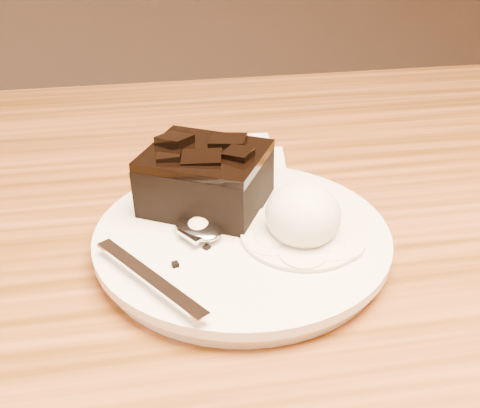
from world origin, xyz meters
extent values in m
cylinder|color=white|center=(0.01, -0.05, 0.76)|extent=(0.24, 0.24, 0.02)
cube|color=black|center=(-0.02, -0.01, 0.79)|extent=(0.13, 0.12, 0.05)
ellipsoid|color=white|center=(0.05, -0.07, 0.79)|extent=(0.06, 0.06, 0.05)
cylinder|color=white|center=(0.05, -0.07, 0.77)|extent=(0.10, 0.10, 0.00)
cube|color=white|center=(0.01, 0.12, 0.75)|extent=(0.14, 0.14, 0.01)
cube|color=black|center=(0.06, -0.04, 0.77)|extent=(0.01, 0.01, 0.00)
cube|color=black|center=(-0.02, -0.07, 0.77)|extent=(0.01, 0.01, 0.00)
cube|color=black|center=(0.04, -0.07, 0.77)|extent=(0.00, 0.01, 0.00)
cube|color=black|center=(-0.05, -0.09, 0.77)|extent=(0.01, 0.01, 0.00)
camera|label=1|loc=(-0.06, -0.45, 1.03)|focal=43.88mm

